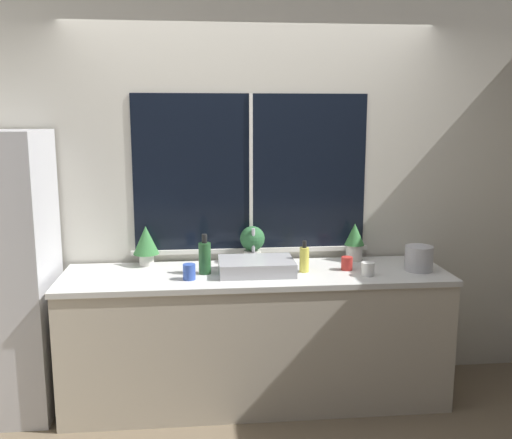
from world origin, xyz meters
TOP-DOWN VIEW (x-y plane):
  - ground_plane at (0.00, 0.00)m, footprint 14.00×14.00m
  - wall_back at (0.00, 0.71)m, footprint 8.00×0.09m
  - wall_right at (2.24, 1.50)m, footprint 0.06×7.00m
  - counter at (0.00, 0.32)m, footprint 2.51×0.66m
  - sink at (-0.00, 0.31)m, footprint 0.48×0.39m
  - potted_plant_left at (-0.72, 0.57)m, footprint 0.17×0.17m
  - potted_plant_center at (-0.00, 0.57)m, footprint 0.17×0.17m
  - potted_plant_right at (0.72, 0.57)m, footprint 0.14×0.14m
  - soap_bottle at (0.31, 0.30)m, footprint 0.06×0.06m
  - bottle_tall at (-0.33, 0.32)m, footprint 0.08×0.08m
  - mug_white at (0.70, 0.17)m, footprint 0.08×0.08m
  - mug_red at (0.60, 0.32)m, footprint 0.08×0.08m
  - mug_blue at (-0.43, 0.20)m, footprint 0.08×0.08m
  - kettle at (1.07, 0.26)m, footprint 0.18×0.18m

SIDE VIEW (x-z plane):
  - ground_plane at x=0.00m, z-range 0.00..0.00m
  - counter at x=0.00m, z-range 0.00..0.89m
  - mug_white at x=0.70m, z-range 0.88..0.97m
  - mug_red at x=0.60m, z-range 0.88..0.97m
  - sink at x=0.00m, z-range 0.80..1.06m
  - mug_blue at x=-0.43m, z-range 0.88..0.98m
  - soap_bottle at x=0.31m, z-range 0.87..1.07m
  - kettle at x=1.07m, z-range 0.88..1.06m
  - bottle_tall at x=-0.33m, z-range 0.86..1.12m
  - potted_plant_right at x=0.72m, z-range 0.90..1.16m
  - potted_plant_center at x=0.00m, z-range 0.90..1.16m
  - potted_plant_left at x=-0.72m, z-range 0.91..1.18m
  - wall_right at x=2.24m, z-range 0.00..2.70m
  - wall_back at x=0.00m, z-range 0.00..2.70m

